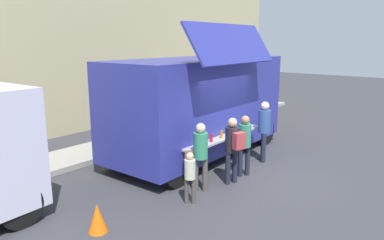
{
  "coord_description": "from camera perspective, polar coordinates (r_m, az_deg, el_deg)",
  "views": [
    {
      "loc": [
        -8.1,
        -4.17,
        3.47
      ],
      "look_at": [
        -0.47,
        2.06,
        1.3
      ],
      "focal_mm": 33.81,
      "sensor_mm": 36.0,
      "label": 1
    }
  ],
  "objects": [
    {
      "name": "customer_rear_waiting",
      "position": [
        8.36,
        1.25,
        -4.97
      ],
      "size": [
        0.45,
        0.49,
        1.64
      ],
      "rotation": [
        0.0,
        0.0,
        0.68
      ],
      "color": "#4D4943",
      "rests_on": "ground"
    },
    {
      "name": "child_near_queue",
      "position": [
        7.81,
        -0.33,
        -8.4
      ],
      "size": [
        0.24,
        0.24,
        1.16
      ],
      "rotation": [
        0.0,
        0.0,
        0.61
      ],
      "color": "#4B4340",
      "rests_on": "ground"
    },
    {
      "name": "trash_bin",
      "position": [
        15.44,
        3.05,
        1.17
      ],
      "size": [
        0.6,
        0.6,
        0.93
      ],
      "primitive_type": "cylinder",
      "color": "#2D6136",
      "rests_on": "ground"
    },
    {
      "name": "curb_strip",
      "position": [
        10.78,
        -23.97,
        -7.04
      ],
      "size": [
        28.0,
        1.6,
        0.15
      ],
      "primitive_type": "cube",
      "color": "#9E998E",
      "rests_on": "ground"
    },
    {
      "name": "customer_front_ordering",
      "position": [
        9.41,
        8.29,
        -3.18
      ],
      "size": [
        0.33,
        0.33,
        1.61
      ],
      "rotation": [
        0.0,
        0.0,
        1.04
      ],
      "color": "#1F2437",
      "rests_on": "ground"
    },
    {
      "name": "traffic_cone_orange",
      "position": [
        7.1,
        -14.68,
        -14.72
      ],
      "size": [
        0.36,
        0.36,
        0.55
      ],
      "primitive_type": "cone",
      "color": "orange",
      "rests_on": "ground"
    },
    {
      "name": "food_truck_main",
      "position": [
        10.87,
        1.14,
        2.61
      ],
      "size": [
        6.14,
        3.19,
        3.9
      ],
      "rotation": [
        0.0,
        0.0,
        0.03
      ],
      "color": "#2D3295",
      "rests_on": "ground"
    },
    {
      "name": "customer_mid_with_backpack",
      "position": [
        8.82,
        6.48,
        -3.81
      ],
      "size": [
        0.41,
        0.54,
        1.66
      ],
      "rotation": [
        0.0,
        0.0,
        1.24
      ],
      "color": "#202336",
      "rests_on": "ground"
    },
    {
      "name": "ground_plane",
      "position": [
        9.74,
        11.35,
        -8.69
      ],
      "size": [
        60.0,
        60.0,
        0.0
      ],
      "primitive_type": "plane",
      "color": "#38383D"
    },
    {
      "name": "customer_extra_browsing",
      "position": [
        10.64,
        11.32,
        -0.93
      ],
      "size": [
        0.36,
        0.36,
        1.77
      ],
      "rotation": [
        0.0,
        0.0,
        2.09
      ],
      "color": "#1E2237",
      "rests_on": "ground"
    }
  ]
}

